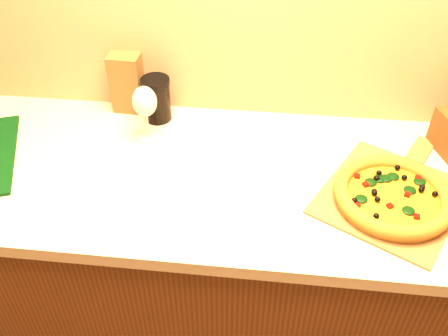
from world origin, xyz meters
TOP-DOWN VIEW (x-y plane):
  - cabinet at (0.00, 1.43)m, footprint 2.80×0.65m
  - countertop at (0.00, 1.43)m, footprint 2.84×0.68m
  - pizza_peel at (0.40, 1.38)m, footprint 0.48×0.54m
  - pizza at (0.39, 1.35)m, footprint 0.32×0.32m
  - wine_glass at (-0.33, 1.56)m, footprint 0.07×0.07m
  - paper_bag at (-0.42, 1.73)m, footprint 0.10×0.08m
  - dark_jar at (-0.32, 1.67)m, footprint 0.09×0.09m

SIDE VIEW (x-z plane):
  - cabinet at x=0.00m, z-range 0.00..0.86m
  - countertop at x=0.00m, z-range 0.86..0.90m
  - pizza_peel at x=0.40m, z-range 0.90..0.91m
  - pizza at x=0.39m, z-range 0.91..0.95m
  - dark_jar at x=-0.32m, z-range 0.90..1.05m
  - paper_bag at x=-0.42m, z-range 0.90..1.10m
  - wine_glass at x=-0.33m, z-range 0.94..1.12m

